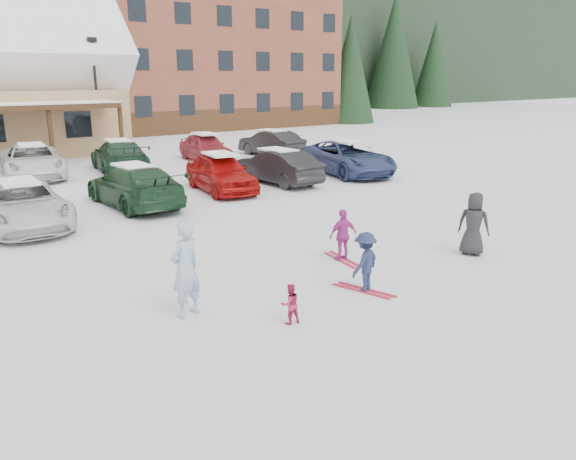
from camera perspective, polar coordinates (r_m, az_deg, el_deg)
ground at (r=12.28m, az=1.61°, el=-5.74°), size 160.00×160.00×0.00m
alpine_hotel at (r=51.80m, az=-12.32°, el=19.81°), size 31.48×14.01×21.48m
lamp_post at (r=34.48m, az=-18.91°, el=13.35°), size 0.50×0.25×6.45m
conifer_1 at (r=55.29m, az=6.37°, el=17.30°), size 4.84×4.84×11.22m
conifer_3 at (r=54.63m, az=-23.00°, el=15.03°), size 3.96×3.96×9.18m
conifer_4 at (r=68.67m, az=0.77°, el=17.26°), size 5.06×5.06×11.73m
adult_skier at (r=10.68m, az=-10.40°, el=-3.89°), size 0.80×0.65×1.89m
toddler_red at (r=10.39m, az=0.21°, el=-7.51°), size 0.41×0.34×0.77m
child_navy at (r=11.90m, az=7.82°, el=-3.25°), size 0.94×0.70×1.30m
skis_child_navy at (r=12.12m, az=7.71°, el=-6.09°), size 0.59×1.40×0.03m
child_magenta at (r=13.83m, az=5.61°, el=-0.51°), size 0.80×0.43×1.30m
skis_child_magenta at (r=14.01m, az=5.55°, el=-3.00°), size 0.41×1.41×0.03m
bystander_dark at (r=14.92m, az=18.35°, el=0.60°), size 0.81×0.94×1.62m
parked_car_2 at (r=18.63m, az=-25.46°, el=2.38°), size 2.51×5.12×1.40m
parked_car_3 at (r=20.26m, az=-15.35°, el=4.36°), size 2.18×5.03×1.44m
parked_car_4 at (r=22.22m, az=-6.85°, el=5.80°), size 2.33×4.55×1.48m
parked_car_5 at (r=23.73m, az=-1.01°, el=6.46°), size 1.74×4.42×1.43m
parked_car_6 at (r=26.13m, az=6.06°, el=7.30°), size 3.34×5.75×1.50m
parked_car_10 at (r=27.54m, az=-24.53°, el=6.38°), size 3.13×5.60×1.48m
parked_car_11 at (r=27.84m, az=-16.75°, el=7.20°), size 2.83×5.35×1.48m
parked_car_12 at (r=30.39m, az=-8.38°, el=8.31°), size 2.08×4.39×1.45m
parked_car_13 at (r=31.99m, az=-1.70°, el=8.81°), size 1.93×4.48×1.44m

